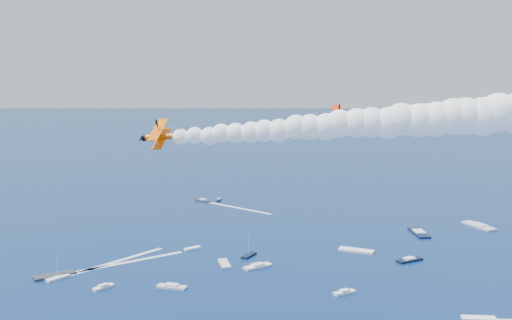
% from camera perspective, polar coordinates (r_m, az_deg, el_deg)
% --- Properties ---
extents(biplane_lead, '(10.87, 12.26, 8.18)m').
position_cam_1_polar(biplane_lead, '(116.03, 8.30, 3.80)').
color(biplane_lead, '#FF2805').
extents(biplane_trail, '(10.00, 11.82, 8.57)m').
position_cam_1_polar(biplane_trail, '(107.48, -8.95, 2.22)').
color(biplane_trail, '#FF6405').
extents(smoke_trail_trail, '(71.15, 38.41, 12.48)m').
position_cam_1_polar(smoke_trail_trail, '(103.02, 9.64, 3.41)').
color(smoke_trail_trail, white).
extents(spectator_boats, '(219.52, 140.20, 0.70)m').
position_cam_1_polar(spectator_boats, '(205.88, 11.36, -9.59)').
color(spectator_boats, '#2D333C').
rests_on(spectator_boats, ground).
extents(boat_wakes, '(166.73, 111.78, 0.04)m').
position_cam_1_polar(boat_wakes, '(210.72, -1.12, -9.08)').
color(boat_wakes, white).
rests_on(boat_wakes, ground).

